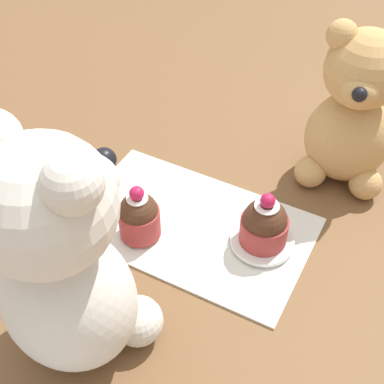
# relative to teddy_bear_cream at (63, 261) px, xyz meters

# --- Properties ---
(ground_plane) EXTENTS (4.00, 4.00, 0.00)m
(ground_plane) POSITION_rel_teddy_bear_cream_xyz_m (-0.02, -0.18, -0.12)
(ground_plane) COLOR brown
(knitted_placemat) EXTENTS (0.27, 0.16, 0.01)m
(knitted_placemat) POSITION_rel_teddy_bear_cream_xyz_m (-0.02, -0.18, -0.12)
(knitted_placemat) COLOR silver
(knitted_placemat) RESTS_ON ground_plane
(teddy_bear_cream) EXTENTS (0.14, 0.14, 0.25)m
(teddy_bear_cream) POSITION_rel_teddy_bear_cream_xyz_m (0.00, 0.00, 0.00)
(teddy_bear_cream) COLOR silver
(teddy_bear_cream) RESTS_ON ground_plane
(teddy_bear_tan) EXTENTS (0.11, 0.11, 0.20)m
(teddy_bear_tan) POSITION_rel_teddy_bear_cream_xyz_m (-0.15, -0.34, -0.02)
(teddy_bear_tan) COLOR tan
(teddy_bear_tan) RESTS_ON ground_plane
(cupcake_near_cream_bear) EXTENTS (0.05, 0.05, 0.07)m
(cupcake_near_cream_bear) POSITION_rel_teddy_bear_cream_xyz_m (0.02, -0.14, -0.08)
(cupcake_near_cream_bear) COLOR #993333
(cupcake_near_cream_bear) RESTS_ON knitted_placemat
(saucer_plate) EXTENTS (0.07, 0.07, 0.01)m
(saucer_plate) POSITION_rel_teddy_bear_cream_xyz_m (-0.11, -0.19, -0.11)
(saucer_plate) COLOR white
(saucer_plate) RESTS_ON knitted_placemat
(cupcake_near_tan_bear) EXTENTS (0.05, 0.05, 0.07)m
(cupcake_near_tan_bear) POSITION_rel_teddy_bear_cream_xyz_m (-0.11, -0.19, -0.08)
(cupcake_near_tan_bear) COLOR #993333
(cupcake_near_tan_bear) RESTS_ON saucer_plate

